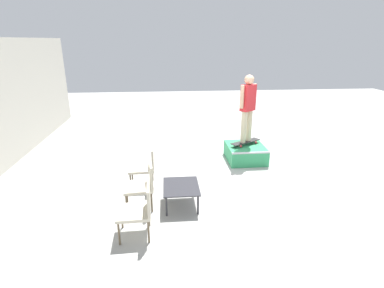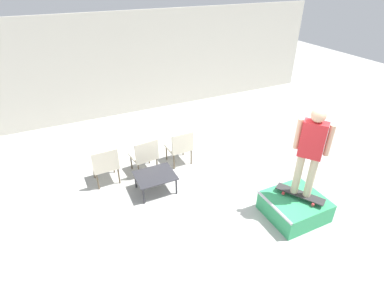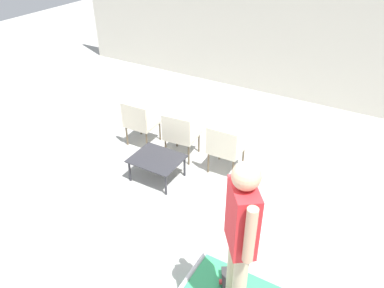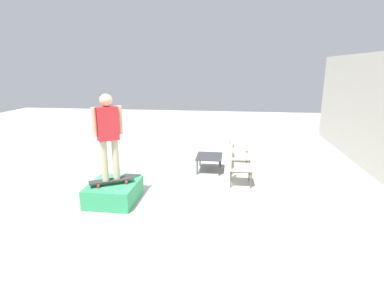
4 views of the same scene
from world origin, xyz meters
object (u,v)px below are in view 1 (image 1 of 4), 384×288
Objects in this scene: coffee_table at (181,188)px; patio_chair_right at (146,164)px; patio_chair_left at (139,208)px; patio_chair_center at (143,183)px; skate_ramp_box at (245,153)px; skateboard_on_ramp at (245,142)px; person_skater at (248,103)px.

patio_chair_right is (0.85, 0.69, 0.14)m from coffee_table.
coffee_table is at bearing 138.81° from patio_chair_left.
patio_chair_center is at bearing -1.72° from patio_chair_right.
patio_chair_right reaches higher than skate_ramp_box.
patio_chair_center is at bearing -168.77° from skateboard_on_ramp.
patio_chair_left is at bearing 140.76° from coffee_table.
patio_chair_left is (-3.00, 2.46, 0.02)m from skateboard_on_ramp.
coffee_table is at bearing 83.27° from patio_chair_center.
patio_chair_right is at bearing 178.02° from skateboard_on_ramp.
patio_chair_right reaches higher than skateboard_on_ramp.
patio_chair_left is 1.00× the size of patio_chair_center.
coffee_table is (-2.08, 1.77, 0.16)m from skate_ramp_box.
person_skater reaches higher than patio_chair_right.
person_skater is at bearing 150.23° from skateboard_on_ramp.
skateboard_on_ramp is 0.51× the size of person_skater.
patio_chair_right is (-1.30, 2.46, 0.02)m from skateboard_on_ramp.
skate_ramp_box is 1.20× the size of patio_chair_center.
patio_chair_left reaches higher than coffee_table.
patio_chair_left is at bearing -166.53° from person_skater.
patio_chair_right is at bearing 178.05° from patio_chair_left.
patio_chair_center is at bearing 178.08° from patio_chair_left.
coffee_table is (-2.15, 1.77, -1.11)m from person_skater.
person_skater reaches higher than coffee_table.
patio_chair_center is (-2.14, 2.46, 0.02)m from skateboard_on_ramp.
patio_chair_center reaches higher than skateboard_on_ramp.
person_skater reaches higher than patio_chair_left.
skate_ramp_box is at bearing -130.33° from person_skater.
patio_chair_center is (-2.14, 2.46, -0.98)m from person_skater.
skateboard_on_ramp reaches higher than coffee_table.
patio_chair_center is (-2.07, 2.46, 0.29)m from skate_ramp_box.
skateboard_on_ramp is at bearing 125.05° from patio_chair_center.
person_skater is at bearing 125.05° from patio_chair_center.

